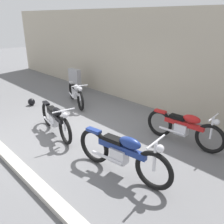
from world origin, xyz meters
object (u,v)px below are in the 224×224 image
at_px(helmet, 31,102).
at_px(motorcycle_black, 55,119).
at_px(stone_marker, 75,80).
at_px(motorcycle_red, 184,128).
at_px(motorcycle_silver, 76,93).
at_px(motorcycle_blue, 122,153).

relative_size(helmet, motorcycle_black, 0.12).
height_order(stone_marker, motorcycle_red, stone_marker).
xyz_separation_m(helmet, motorcycle_red, (5.25, 1.44, 0.32)).
xyz_separation_m(motorcycle_silver, motorcycle_blue, (4.05, -1.79, 0.06)).
bearing_deg(motorcycle_black, stone_marker, 147.67).
bearing_deg(motorcycle_blue, motorcycle_silver, 147.82).
height_order(helmet, motorcycle_silver, motorcycle_silver).
relative_size(motorcycle_silver, motorcycle_blue, 0.83).
relative_size(motorcycle_red, motorcycle_blue, 0.92).
xyz_separation_m(stone_marker, motorcycle_red, (5.58, -0.71, -0.03)).
height_order(stone_marker, motorcycle_blue, motorcycle_blue).
bearing_deg(motorcycle_silver, helmet, -108.93).
relative_size(stone_marker, motorcycle_red, 0.46).
height_order(motorcycle_silver, motorcycle_black, motorcycle_black).
bearing_deg(motorcycle_blue, motorcycle_red, 77.02).
height_order(motorcycle_red, motorcycle_blue, motorcycle_blue).
height_order(helmet, motorcycle_blue, motorcycle_blue).
bearing_deg(motorcycle_red, stone_marker, 167.31).
relative_size(stone_marker, motorcycle_black, 0.47).
height_order(motorcycle_black, motorcycle_blue, motorcycle_blue).
bearing_deg(motorcycle_red, motorcycle_blue, -100.05).
relative_size(helmet, motorcycle_silver, 0.13).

